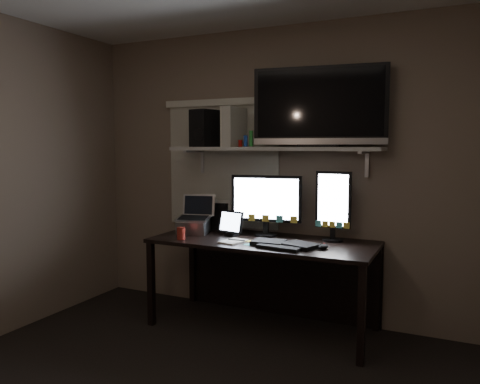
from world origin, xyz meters
The scene contains 18 objects.
back_wall centered at (0.00, 1.80, 1.25)m, with size 3.60×3.60×0.00m, color #726152.
window_blinds centered at (-0.55, 1.79, 1.30)m, with size 1.10×0.02×1.10m, color beige.
desk centered at (0.00, 1.55, 0.55)m, with size 1.80×0.75×0.73m.
wall_shelf centered at (0.00, 1.62, 1.46)m, with size 1.80×0.35×0.03m, color #A9AAA5.
monitor_landscape centered at (-0.04, 1.60, 0.99)m, with size 0.60×0.06×0.53m, color black.
monitor_portrait centered at (0.52, 1.63, 1.01)m, with size 0.28×0.05×0.57m, color black.
keyboard centered at (0.23, 1.29, 0.75)m, with size 0.51×0.20×0.03m, color black.
mouse centered at (0.53, 1.31, 0.75)m, with size 0.06×0.10×0.04m, color black.
notepad centered at (-0.18, 1.26, 0.74)m, with size 0.15×0.21×0.01m, color silver.
tablet centered at (-0.31, 1.48, 0.84)m, with size 0.25×0.10×0.22m, color black.
file_sorter centered at (-0.57, 1.73, 0.86)m, with size 0.20×0.09×0.26m, color black.
laptop centered at (-0.66, 1.44, 0.89)m, with size 0.29×0.23×0.32m, color #A4A4A9.
cup centered at (-0.61, 1.17, 0.78)m, with size 0.07×0.07×0.10m, color maroon.
sticky_notes centered at (-0.15, 1.29, 0.73)m, with size 0.29×0.21×0.00m, color gold, non-canonical shape.
tv centered at (0.39, 1.64, 1.80)m, with size 1.06×0.19×0.64m, color black.
game_console centered at (-0.35, 1.62, 1.65)m, with size 0.09×0.28×0.34m, color beige.
speaker centered at (-0.63, 1.61, 1.64)m, with size 0.18×0.22×0.32m, color black.
bottles centered at (-0.22, 1.57, 1.55)m, with size 0.21×0.05×0.13m, color #A50F0C, non-canonical shape.
Camera 1 is at (1.41, -2.02, 1.49)m, focal length 35.00 mm.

